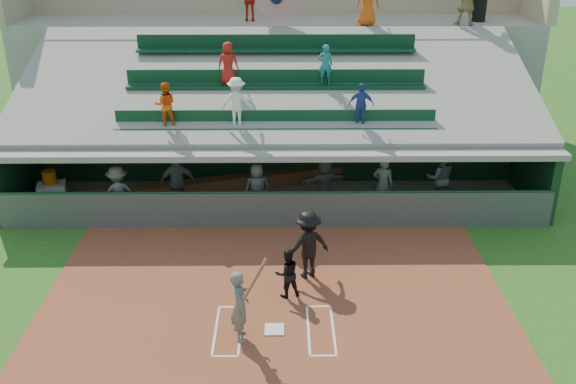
{
  "coord_description": "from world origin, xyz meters",
  "views": [
    {
      "loc": [
        0.19,
        -11.69,
        8.58
      ],
      "look_at": [
        0.33,
        3.5,
        1.8
      ],
      "focal_mm": 40.0,
      "sensor_mm": 36.0,
      "label": 1
    }
  ],
  "objects_px": {
    "batter_at_plate": "(240,305)",
    "white_table": "(53,194)",
    "water_cooler": "(49,177)",
    "catcher": "(287,273)",
    "home_plate": "(274,329)",
    "trash_bin": "(479,10)"
  },
  "relations": [
    {
      "from": "batter_at_plate",
      "to": "trash_bin",
      "type": "bearing_deg",
      "value": 58.01
    },
    {
      "from": "batter_at_plate",
      "to": "home_plate",
      "type": "bearing_deg",
      "value": 19.89
    },
    {
      "from": "home_plate",
      "to": "white_table",
      "type": "relative_size",
      "value": 0.51
    },
    {
      "from": "home_plate",
      "to": "water_cooler",
      "type": "height_order",
      "value": "water_cooler"
    },
    {
      "from": "white_table",
      "to": "trash_bin",
      "type": "height_order",
      "value": "trash_bin"
    },
    {
      "from": "catcher",
      "to": "water_cooler",
      "type": "relative_size",
      "value": 2.99
    },
    {
      "from": "batter_at_plate",
      "to": "trash_bin",
      "type": "distance_m",
      "value": 16.26
    },
    {
      "from": "water_cooler",
      "to": "trash_bin",
      "type": "xyz_separation_m",
      "value": [
        14.58,
        6.54,
        4.05
      ]
    },
    {
      "from": "batter_at_plate",
      "to": "white_table",
      "type": "height_order",
      "value": "batter_at_plate"
    },
    {
      "from": "home_plate",
      "to": "trash_bin",
      "type": "distance_m",
      "value": 15.92
    },
    {
      "from": "catcher",
      "to": "white_table",
      "type": "height_order",
      "value": "catcher"
    },
    {
      "from": "home_plate",
      "to": "white_table",
      "type": "height_order",
      "value": "white_table"
    },
    {
      "from": "batter_at_plate",
      "to": "catcher",
      "type": "height_order",
      "value": "batter_at_plate"
    },
    {
      "from": "batter_at_plate",
      "to": "water_cooler",
      "type": "height_order",
      "value": "batter_at_plate"
    },
    {
      "from": "catcher",
      "to": "water_cooler",
      "type": "bearing_deg",
      "value": -52.32
    },
    {
      "from": "white_table",
      "to": "trash_bin",
      "type": "xyz_separation_m",
      "value": [
        14.55,
        6.56,
        4.62
      ]
    },
    {
      "from": "white_table",
      "to": "water_cooler",
      "type": "distance_m",
      "value": 0.57
    },
    {
      "from": "home_plate",
      "to": "trash_bin",
      "type": "bearing_deg",
      "value": 59.8
    },
    {
      "from": "water_cooler",
      "to": "white_table",
      "type": "bearing_deg",
      "value": -40.97
    },
    {
      "from": "home_plate",
      "to": "catcher",
      "type": "bearing_deg",
      "value": 78.03
    },
    {
      "from": "water_cooler",
      "to": "catcher",
      "type": "bearing_deg",
      "value": -35.3
    },
    {
      "from": "home_plate",
      "to": "catcher",
      "type": "relative_size",
      "value": 0.35
    }
  ]
}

